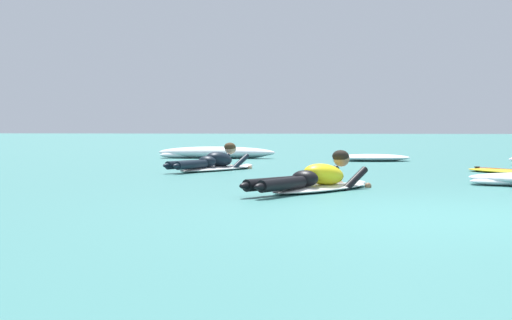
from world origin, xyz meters
TOP-DOWN VIEW (x-y plane):
  - ground_plane at (0.00, 10.00)m, footprint 120.00×120.00m
  - surfer_near at (-1.45, 2.54)m, footprint 1.61×2.30m
  - surfer_far at (-3.45, 6.69)m, footprint 1.44×2.39m
  - drifting_surfboard at (1.64, 6.43)m, footprint 1.56×1.81m
  - whitewater_mid_right at (-0.56, 10.81)m, footprint 1.87×1.18m
  - whitewater_far_band at (-4.28, 11.80)m, footprint 2.93×0.86m

SIDE VIEW (x-z plane):
  - ground_plane at x=0.00m, z-range 0.00..0.00m
  - drifting_surfboard at x=1.64m, z-range -0.05..0.11m
  - whitewater_mid_right at x=-0.56m, z-range -0.01..0.15m
  - whitewater_far_band at x=-4.28m, z-range -0.01..0.28m
  - surfer_far at x=-3.45m, z-range -0.13..0.41m
  - surfer_near at x=-1.45m, z-range -0.12..0.41m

